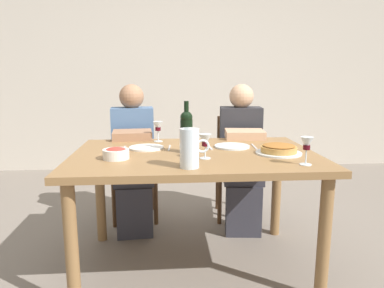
# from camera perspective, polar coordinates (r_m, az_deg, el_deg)

# --- Properties ---
(ground_plane) EXTENTS (8.00, 8.00, 0.00)m
(ground_plane) POSITION_cam_1_polar(r_m,az_deg,el_deg) (2.50, 0.40, -18.67)
(ground_plane) COLOR slate
(back_wall) EXTENTS (8.00, 0.10, 2.80)m
(back_wall) POSITION_cam_1_polar(r_m,az_deg,el_deg) (4.75, -2.22, 13.00)
(back_wall) COLOR beige
(back_wall) RESTS_ON ground
(dining_table) EXTENTS (1.50, 1.00, 0.76)m
(dining_table) POSITION_cam_1_polar(r_m,az_deg,el_deg) (2.24, 0.42, -3.68)
(dining_table) COLOR olive
(dining_table) RESTS_ON ground
(wine_bottle) EXTENTS (0.08, 0.08, 0.32)m
(wine_bottle) POSITION_cam_1_polar(r_m,az_deg,el_deg) (2.20, -0.89, 1.99)
(wine_bottle) COLOR black
(wine_bottle) RESTS_ON dining_table
(water_pitcher) EXTENTS (0.15, 0.10, 0.21)m
(water_pitcher) POSITION_cam_1_polar(r_m,az_deg,el_deg) (1.85, -0.37, -1.05)
(water_pitcher) COLOR silver
(water_pitcher) RESTS_ON dining_table
(baked_tart) EXTENTS (0.28, 0.28, 0.06)m
(baked_tart) POSITION_cam_1_polar(r_m,az_deg,el_deg) (2.25, 13.66, -0.82)
(baked_tart) COLOR silver
(baked_tart) RESTS_ON dining_table
(salad_bowl) EXTENTS (0.15, 0.15, 0.07)m
(salad_bowl) POSITION_cam_1_polar(r_m,az_deg,el_deg) (2.09, -12.03, -1.41)
(salad_bowl) COLOR white
(salad_bowl) RESTS_ON dining_table
(wine_glass_left_diner) EXTENTS (0.07, 0.07, 0.15)m
(wine_glass_left_diner) POSITION_cam_1_polar(r_m,az_deg,el_deg) (2.58, -5.45, 2.68)
(wine_glass_left_diner) COLOR silver
(wine_glass_left_diner) RESTS_ON dining_table
(wine_glass_right_diner) EXTENTS (0.07, 0.07, 0.15)m
(wine_glass_right_diner) POSITION_cam_1_polar(r_m,az_deg,el_deg) (1.99, 17.82, -0.14)
(wine_glass_right_diner) COLOR silver
(wine_glass_right_diner) RESTS_ON dining_table
(wine_glass_centre) EXTENTS (0.07, 0.07, 0.14)m
(wine_glass_centre) POSITION_cam_1_polar(r_m,az_deg,el_deg) (2.04, 2.13, 0.41)
(wine_glass_centre) COLOR silver
(wine_glass_centre) RESTS_ON dining_table
(dinner_plate_left_setting) EXTENTS (0.23, 0.23, 0.01)m
(dinner_plate_left_setting) POSITION_cam_1_polar(r_m,az_deg,el_deg) (2.40, 6.40, -0.37)
(dinner_plate_left_setting) COLOR silver
(dinner_plate_left_setting) RESTS_ON dining_table
(dinner_plate_right_setting) EXTENTS (0.23, 0.23, 0.01)m
(dinner_plate_right_setting) POSITION_cam_1_polar(r_m,az_deg,el_deg) (2.36, -7.28, -0.58)
(dinner_plate_right_setting) COLOR white
(dinner_plate_right_setting) RESTS_ON dining_table
(fork_left_setting) EXTENTS (0.02, 0.16, 0.00)m
(fork_left_setting) POSITION_cam_1_polar(r_m,az_deg,el_deg) (2.37, 2.84, -0.51)
(fork_left_setting) COLOR silver
(fork_left_setting) RESTS_ON dining_table
(knife_left_setting) EXTENTS (0.02, 0.18, 0.00)m
(knife_left_setting) POSITION_cam_1_polar(r_m,az_deg,el_deg) (2.43, 9.88, -0.39)
(knife_left_setting) COLOR silver
(knife_left_setting) RESTS_ON dining_table
(knife_right_setting) EXTENTS (0.02, 0.18, 0.00)m
(knife_right_setting) POSITION_cam_1_polar(r_m,az_deg,el_deg) (2.36, -3.64, -0.61)
(knife_right_setting) COLOR silver
(knife_right_setting) RESTS_ON dining_table
(spoon_right_setting) EXTENTS (0.02, 0.16, 0.00)m
(spoon_right_setting) POSITION_cam_1_polar(r_m,az_deg,el_deg) (2.37, -10.90, -0.71)
(spoon_right_setting) COLOR silver
(spoon_right_setting) RESTS_ON dining_table
(chair_left) EXTENTS (0.43, 0.43, 0.87)m
(chair_left) POSITION_cam_1_polar(r_m,az_deg,el_deg) (3.18, -9.22, -2.59)
(chair_left) COLOR brown
(chair_left) RESTS_ON ground
(diner_left) EXTENTS (0.36, 0.52, 1.16)m
(diner_left) POSITION_cam_1_polar(r_m,az_deg,el_deg) (2.92, -9.36, -1.40)
(diner_left) COLOR #4C6B93
(diner_left) RESTS_ON ground
(chair_right) EXTENTS (0.44, 0.44, 0.87)m
(chair_right) POSITION_cam_1_polar(r_m,az_deg,el_deg) (3.20, 7.30, -2.45)
(chair_right) COLOR brown
(chair_right) RESTS_ON ground
(diner_right) EXTENTS (0.37, 0.53, 1.16)m
(diner_right) POSITION_cam_1_polar(r_m,az_deg,el_deg) (2.94, 7.91, -1.25)
(diner_right) COLOR #2D2D33
(diner_right) RESTS_ON ground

